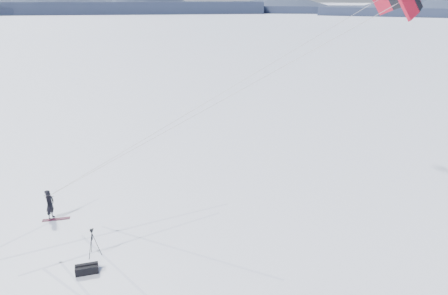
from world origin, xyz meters
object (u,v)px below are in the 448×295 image
(snowkiter, at_px, (52,218))
(gear_bag_a, at_px, (87,269))
(tripod, at_px, (92,239))
(snowboard, at_px, (56,219))

(snowkiter, relative_size, gear_bag_a, 1.55)
(tripod, xyz_separation_m, gear_bag_a, (0.43, -1.28, -0.70))
(tripod, relative_size, gear_bag_a, 1.30)
(gear_bag_a, bearing_deg, snowkiter, 107.51)
(snowkiter, bearing_deg, tripod, -128.79)
(snowkiter, distance_m, gear_bag_a, 6.06)
(tripod, bearing_deg, snowkiter, 126.77)
(snowboard, bearing_deg, snowkiter, 137.64)
(snowkiter, relative_size, snowboard, 1.17)
(gear_bag_a, bearing_deg, snowboard, 105.97)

